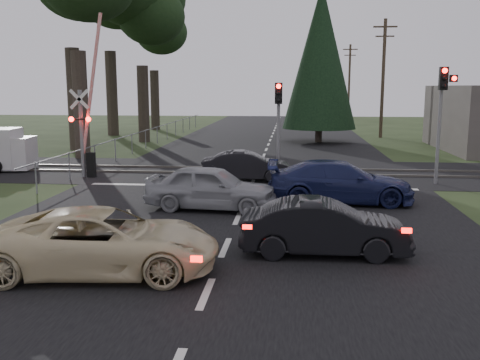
# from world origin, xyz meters

# --- Properties ---
(ground) EXTENTS (120.00, 120.00, 0.00)m
(ground) POSITION_xyz_m (0.00, 0.00, 0.00)
(ground) COLOR #243216
(ground) RESTS_ON ground
(road) EXTENTS (14.00, 100.00, 0.01)m
(road) POSITION_xyz_m (0.00, 10.00, 0.01)
(road) COLOR black
(road) RESTS_ON ground
(rail_corridor) EXTENTS (120.00, 8.00, 0.01)m
(rail_corridor) POSITION_xyz_m (0.00, 12.00, 0.01)
(rail_corridor) COLOR black
(rail_corridor) RESTS_ON ground
(stop_line) EXTENTS (13.00, 0.35, 0.00)m
(stop_line) POSITION_xyz_m (0.00, 8.20, 0.01)
(stop_line) COLOR silver
(stop_line) RESTS_ON ground
(rail_near) EXTENTS (120.00, 0.12, 0.10)m
(rail_near) POSITION_xyz_m (0.00, 11.20, 0.05)
(rail_near) COLOR #59544C
(rail_near) RESTS_ON ground
(rail_far) EXTENTS (120.00, 0.12, 0.10)m
(rail_far) POSITION_xyz_m (0.00, 12.80, 0.05)
(rail_far) COLOR #59544C
(rail_far) RESTS_ON ground
(crossing_signal) EXTENTS (1.62, 0.38, 6.96)m
(crossing_signal) POSITION_xyz_m (-7.27, 9.79, 2.06)
(crossing_signal) COLOR slate
(crossing_signal) RESTS_ON ground
(traffic_signal_right) EXTENTS (0.68, 0.48, 4.70)m
(traffic_signal_right) POSITION_xyz_m (7.55, 9.47, 3.31)
(traffic_signal_right) COLOR slate
(traffic_signal_right) RESTS_ON ground
(traffic_signal_center) EXTENTS (0.32, 0.48, 4.10)m
(traffic_signal_center) POSITION_xyz_m (1.00, 10.68, 2.81)
(traffic_signal_center) COLOR slate
(traffic_signal_center) RESTS_ON ground
(utility_pole_mid) EXTENTS (1.80, 0.26, 9.00)m
(utility_pole_mid) POSITION_xyz_m (8.50, 30.00, 4.73)
(utility_pole_mid) COLOR #4C3D2D
(utility_pole_mid) RESTS_ON ground
(utility_pole_far) EXTENTS (1.80, 0.26, 9.00)m
(utility_pole_far) POSITION_xyz_m (8.50, 55.00, 4.73)
(utility_pole_far) COLOR #4C3D2D
(utility_pole_far) RESTS_ON ground
(euc_tree_c) EXTENTS (6.00, 6.00, 13.20)m
(euc_tree_c) POSITION_xyz_m (-9.00, 25.00, 9.51)
(euc_tree_c) COLOR #473D33
(euc_tree_c) RESTS_ON ground
(euc_tree_e) EXTENTS (6.00, 6.00, 13.20)m
(euc_tree_e) POSITION_xyz_m (-11.00, 36.00, 9.51)
(euc_tree_e) COLOR #473D33
(euc_tree_e) RESTS_ON ground
(conifer_tree) EXTENTS (5.20, 5.20, 11.00)m
(conifer_tree) POSITION_xyz_m (3.50, 26.00, 5.99)
(conifer_tree) COLOR #473D33
(conifer_tree) RESTS_ON ground
(fence_left) EXTENTS (0.10, 36.00, 1.20)m
(fence_left) POSITION_xyz_m (-7.80, 22.50, 0.00)
(fence_left) COLOR slate
(fence_left) RESTS_ON ground
(cream_coupe) EXTENTS (5.13, 2.75, 1.37)m
(cream_coupe) POSITION_xyz_m (-2.36, -2.01, 0.69)
(cream_coupe) COLOR beige
(cream_coupe) RESTS_ON ground
(dark_hatchback) EXTENTS (3.97, 1.44, 1.30)m
(dark_hatchback) POSITION_xyz_m (2.39, -0.29, 0.65)
(dark_hatchback) COLOR black
(dark_hatchback) RESTS_ON ground
(silver_car) EXTENTS (4.37, 2.12, 1.44)m
(silver_car) POSITION_xyz_m (-0.98, 4.14, 0.72)
(silver_car) COLOR gray
(silver_car) RESTS_ON ground
(blue_sedan) EXTENTS (4.97, 2.07, 1.43)m
(blue_sedan) POSITION_xyz_m (3.26, 5.58, 0.72)
(blue_sedan) COLOR #181F4A
(blue_sedan) RESTS_ON ground
(dark_car_far) EXTENTS (3.83, 1.52, 1.24)m
(dark_car_far) POSITION_xyz_m (-0.29, 9.64, 0.62)
(dark_car_far) COLOR black
(dark_car_far) RESTS_ON ground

